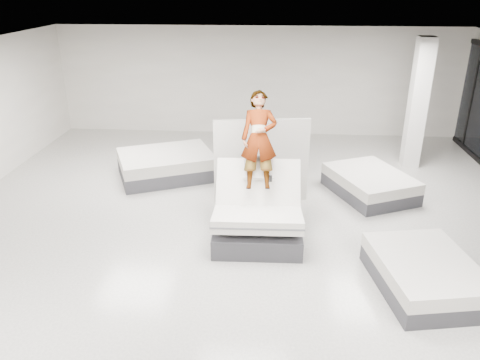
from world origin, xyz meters
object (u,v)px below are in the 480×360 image
(remote, at_px, (271,178))
(flat_bed_left_far, at_px, (166,165))
(hero_bed, at_px, (258,214))
(person, at_px, (259,159))
(divider_panel, at_px, (261,161))
(flat_bed_right_near, at_px, (425,274))
(column, at_px, (418,104))
(flat_bed_right_far, at_px, (370,184))

(remote, bearing_deg, flat_bed_left_far, 132.33)
(hero_bed, distance_m, person, 1.01)
(divider_panel, distance_m, flat_bed_right_near, 3.99)
(hero_bed, height_order, flat_bed_left_far, hero_bed)
(hero_bed, distance_m, remote, 0.75)
(column, bearing_deg, divider_panel, -147.48)
(hero_bed, relative_size, flat_bed_right_far, 0.93)
(flat_bed_left_far, relative_size, column, 0.81)
(person, relative_size, column, 0.56)
(divider_panel, bearing_deg, person, -99.51)
(flat_bed_right_near, xyz_separation_m, column, (1.13, 5.33, 1.35))
(person, relative_size, flat_bed_left_far, 0.69)
(flat_bed_right_far, xyz_separation_m, flat_bed_left_far, (-4.72, 0.71, 0.04))
(flat_bed_right_near, bearing_deg, remote, 147.81)
(person, bearing_deg, flat_bed_right_far, 31.80)
(divider_panel, xyz_separation_m, flat_bed_right_far, (2.39, 0.49, -0.65))
(hero_bed, relative_size, remote, 15.09)
(remote, bearing_deg, divider_panel, 96.72)
(divider_panel, relative_size, flat_bed_left_far, 0.76)
(flat_bed_right_near, relative_size, flat_bed_left_far, 0.79)
(flat_bed_left_far, xyz_separation_m, column, (6.06, 1.18, 1.31))
(person, xyz_separation_m, flat_bed_right_far, (2.41, 1.58, -1.11))
(flat_bed_right_near, distance_m, column, 5.61)
(flat_bed_right_near, bearing_deg, person, 144.80)
(hero_bed, xyz_separation_m, flat_bed_left_far, (-2.31, 2.64, -0.11))
(divider_panel, relative_size, flat_bed_right_near, 0.97)
(person, distance_m, flat_bed_right_near, 3.40)
(remote, relative_size, column, 0.04)
(hero_bed, xyz_separation_m, flat_bed_right_far, (2.40, 1.93, -0.15))
(divider_panel, distance_m, column, 4.48)
(hero_bed, xyz_separation_m, divider_panel, (0.01, 1.44, 0.49))
(divider_panel, bearing_deg, flat_bed_right_near, -56.91)
(person, height_order, flat_bed_left_far, person)
(flat_bed_right_far, height_order, flat_bed_left_far, flat_bed_left_far)
(person, distance_m, flat_bed_right_far, 3.09)
(flat_bed_right_near, xyz_separation_m, flat_bed_left_far, (-4.93, 4.15, 0.04))
(flat_bed_left_far, height_order, column, column)
(person, distance_m, column, 5.12)
(flat_bed_right_near, bearing_deg, flat_bed_right_far, 93.59)
(remote, bearing_deg, column, 45.77)
(flat_bed_right_far, distance_m, column, 2.68)
(divider_panel, height_order, flat_bed_right_far, divider_panel)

